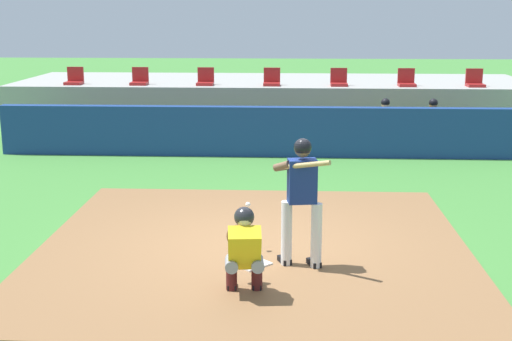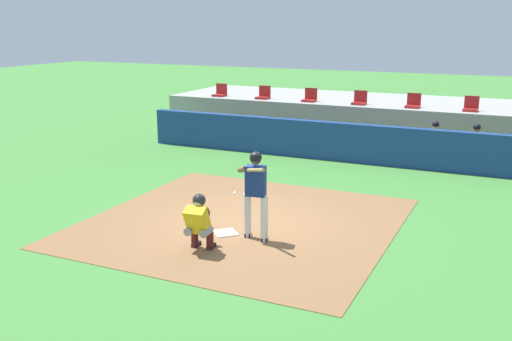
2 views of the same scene
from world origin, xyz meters
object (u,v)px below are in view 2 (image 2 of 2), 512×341
(catcher_crouched, at_px, (199,220))
(stadium_seat_0, at_px, (220,93))
(stadium_seat_3, at_px, (360,101))
(home_plate, at_px, (225,233))
(dugout_player_0, at_px, (434,142))
(batter_at_plate, at_px, (255,190))
(stadium_seat_4, at_px, (413,104))
(dugout_player_1, at_px, (475,145))
(stadium_seat_5, at_px, (471,107))
(stadium_seat_1, at_px, (264,95))
(stadium_seat_2, at_px, (310,98))

(catcher_crouched, relative_size, stadium_seat_0, 4.06)
(stadium_seat_0, distance_m, stadium_seat_3, 5.57)
(home_plate, bearing_deg, dugout_player_0, 70.39)
(home_plate, xyz_separation_m, batter_at_plate, (0.69, -0.02, 1.01))
(catcher_crouched, xyz_separation_m, dugout_player_0, (2.93, 9.13, 0.07))
(stadium_seat_4, bearing_deg, dugout_player_0, -62.81)
(dugout_player_1, bearing_deg, stadium_seat_5, 100.43)
(dugout_player_0, bearing_deg, stadium_seat_5, 68.24)
(stadium_seat_1, distance_m, stadium_seat_5, 7.43)
(catcher_crouched, relative_size, stadium_seat_1, 4.06)
(batter_at_plate, height_order, catcher_crouched, batter_at_plate)
(stadium_seat_1, relative_size, stadium_seat_5, 1.00)
(home_plate, relative_size, stadium_seat_3, 0.92)
(stadium_seat_3, bearing_deg, home_plate, -90.00)
(batter_at_plate, height_order, stadium_seat_3, stadium_seat_3)
(stadium_seat_0, bearing_deg, dugout_player_1, -11.89)
(home_plate, relative_size, stadium_seat_4, 0.92)
(home_plate, height_order, dugout_player_1, dugout_player_1)
(home_plate, relative_size, dugout_player_0, 0.34)
(stadium_seat_5, bearing_deg, stadium_seat_1, 180.00)
(stadium_seat_1, height_order, stadium_seat_5, same)
(stadium_seat_2, xyz_separation_m, stadium_seat_4, (3.71, 0.00, 0.00))
(batter_at_plate, xyz_separation_m, catcher_crouched, (-0.72, -0.96, -0.43))
(stadium_seat_0, bearing_deg, catcher_crouched, -63.58)
(home_plate, xyz_separation_m, stadium_seat_0, (-5.57, 10.18, 1.51))
(stadium_seat_3, height_order, stadium_seat_4, same)
(dugout_player_0, distance_m, stadium_seat_2, 5.25)
(stadium_seat_0, xyz_separation_m, stadium_seat_3, (5.57, 0.00, 0.00))
(batter_at_plate, bearing_deg, stadium_seat_2, 104.02)
(home_plate, relative_size, stadium_seat_1, 0.92)
(stadium_seat_5, bearing_deg, stadium_seat_3, 180.00)
(stadium_seat_1, distance_m, stadium_seat_4, 5.57)
(stadium_seat_3, bearing_deg, stadium_seat_4, 0.00)
(home_plate, bearing_deg, stadium_seat_3, 90.00)
(catcher_crouched, distance_m, stadium_seat_4, 11.36)
(catcher_crouched, height_order, stadium_seat_0, stadium_seat_0)
(stadium_seat_1, bearing_deg, stadium_seat_5, 0.00)
(home_plate, distance_m, catcher_crouched, 1.14)
(catcher_crouched, height_order, stadium_seat_5, stadium_seat_5)
(batter_at_plate, xyz_separation_m, stadium_seat_1, (-4.40, 10.20, 0.50))
(catcher_crouched, distance_m, dugout_player_0, 9.58)
(stadium_seat_3, bearing_deg, stadium_seat_5, 0.00)
(stadium_seat_0, height_order, stadium_seat_3, same)
(dugout_player_0, bearing_deg, stadium_seat_3, 144.97)
(dugout_player_0, xyz_separation_m, stadium_seat_5, (0.81, 2.03, 0.86))
(stadium_seat_2, bearing_deg, dugout_player_0, -23.15)
(batter_at_plate, bearing_deg, stadium_seat_4, 83.48)
(batter_at_plate, xyz_separation_m, stadium_seat_5, (3.02, 10.20, 0.50))
(home_plate, distance_m, stadium_seat_3, 10.29)
(home_plate, distance_m, batter_at_plate, 1.23)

